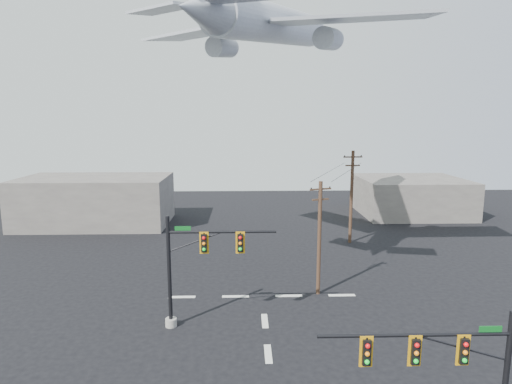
{
  "coord_description": "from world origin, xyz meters",
  "views": [
    {
      "loc": [
        -1.3,
        -18.23,
        13.07
      ],
      "look_at": [
        -0.66,
        5.0,
        9.12
      ],
      "focal_mm": 30.0,
      "sensor_mm": 36.0,
      "label": 1
    }
  ],
  "objects_px": {
    "utility_pole_b": "(351,195)",
    "signal_mast_near": "(458,379)",
    "utility_pole_a": "(319,236)",
    "signal_mast_far": "(192,268)",
    "airliner": "(274,25)"
  },
  "relations": [
    {
      "from": "utility_pole_b",
      "to": "signal_mast_near",
      "type": "bearing_deg",
      "value": -100.12
    },
    {
      "from": "utility_pole_a",
      "to": "signal_mast_near",
      "type": "bearing_deg",
      "value": -101.0
    },
    {
      "from": "utility_pole_a",
      "to": "utility_pole_b",
      "type": "bearing_deg",
      "value": 47.85
    },
    {
      "from": "signal_mast_far",
      "to": "utility_pole_a",
      "type": "distance_m",
      "value": 10.15
    },
    {
      "from": "signal_mast_near",
      "to": "signal_mast_far",
      "type": "height_order",
      "value": "signal_mast_far"
    },
    {
      "from": "signal_mast_near",
      "to": "utility_pole_a",
      "type": "height_order",
      "value": "utility_pole_a"
    },
    {
      "from": "utility_pole_a",
      "to": "airliner",
      "type": "bearing_deg",
      "value": 101.01
    },
    {
      "from": "signal_mast_far",
      "to": "utility_pole_a",
      "type": "bearing_deg",
      "value": 29.3
    },
    {
      "from": "utility_pole_b",
      "to": "airliner",
      "type": "relative_size",
      "value": 0.39
    },
    {
      "from": "utility_pole_b",
      "to": "airliner",
      "type": "bearing_deg",
      "value": -141.07
    },
    {
      "from": "signal_mast_far",
      "to": "signal_mast_near",
      "type": "bearing_deg",
      "value": -45.54
    },
    {
      "from": "signal_mast_far",
      "to": "utility_pole_b",
      "type": "distance_m",
      "value": 23.64
    },
    {
      "from": "signal_mast_far",
      "to": "utility_pole_a",
      "type": "xyz_separation_m",
      "value": [
        8.84,
        4.96,
        0.63
      ]
    },
    {
      "from": "signal_mast_far",
      "to": "utility_pole_b",
      "type": "bearing_deg",
      "value": 51.77
    },
    {
      "from": "utility_pole_b",
      "to": "utility_pole_a",
      "type": "bearing_deg",
      "value": -116.59
    }
  ]
}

